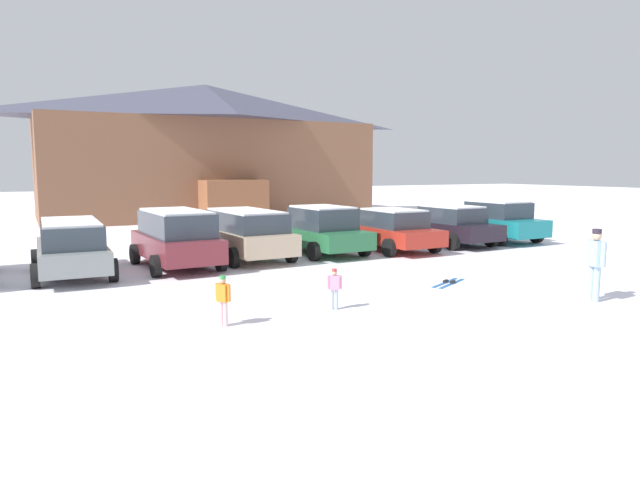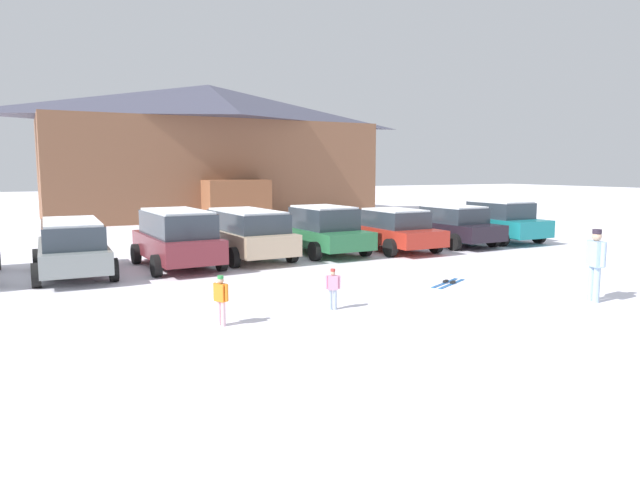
% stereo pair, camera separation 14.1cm
% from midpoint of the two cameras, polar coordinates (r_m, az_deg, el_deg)
% --- Properties ---
extents(ground, '(160.00, 160.00, 0.00)m').
position_cam_midpoint_polar(ground, '(10.06, 25.73, -11.09)').
color(ground, white).
extents(ski_lodge, '(20.45, 10.41, 8.29)m').
position_cam_midpoint_polar(ski_lodge, '(37.41, -10.85, 8.80)').
color(ski_lodge, brown).
rests_on(ski_lodge, ground).
extents(parked_grey_wagon, '(2.18, 4.70, 1.59)m').
position_cam_midpoint_polar(parked_grey_wagon, '(17.58, -23.32, -0.51)').
color(parked_grey_wagon, gray).
rests_on(parked_grey_wagon, ground).
extents(parked_maroon_van, '(2.29, 4.29, 1.78)m').
position_cam_midpoint_polar(parked_maroon_van, '(18.00, -13.91, 0.31)').
color(parked_maroon_van, maroon).
rests_on(parked_maroon_van, ground).
extents(parked_beige_suv, '(2.36, 4.63, 1.67)m').
position_cam_midpoint_polar(parked_beige_suv, '(19.24, -7.14, 0.74)').
color(parked_beige_suv, tan).
rests_on(parked_beige_suv, ground).
extents(parked_green_coupe, '(2.35, 4.52, 1.71)m').
position_cam_midpoint_polar(parked_green_coupe, '(20.34, 0.36, 1.01)').
color(parked_green_coupe, '#276B3F').
rests_on(parked_green_coupe, ground).
extents(parked_red_sedan, '(2.23, 4.47, 1.55)m').
position_cam_midpoint_polar(parked_red_sedan, '(21.35, 7.43, 1.08)').
color(parked_red_sedan, '#AF2B1E').
rests_on(parked_red_sedan, ground).
extents(parked_black_sedan, '(2.35, 4.45, 1.58)m').
position_cam_midpoint_polar(parked_black_sedan, '(23.30, 13.13, 1.48)').
color(parked_black_sedan, black).
rests_on(parked_black_sedan, ground).
extents(parked_teal_hatchback, '(2.27, 4.43, 1.71)m').
position_cam_midpoint_polar(parked_teal_hatchback, '(25.03, 17.46, 1.84)').
color(parked_teal_hatchback, teal).
rests_on(parked_teal_hatchback, ground).
extents(skier_child_in_pink_snowsuit, '(0.31, 0.21, 0.89)m').
position_cam_midpoint_polar(skier_child_in_pink_snowsuit, '(12.30, 1.62, -4.68)').
color(skier_child_in_pink_snowsuit, '#A1B5CD').
rests_on(skier_child_in_pink_snowsuit, ground).
extents(skier_adult_in_blue_parka, '(0.35, 0.60, 1.67)m').
position_cam_midpoint_polar(skier_adult_in_blue_parka, '(14.41, 26.08, -1.90)').
color(skier_adult_in_blue_parka, '#98B4CE').
rests_on(skier_adult_in_blue_parka, ground).
extents(skier_child_in_orange_jacket, '(0.24, 0.33, 0.99)m').
position_cam_midpoint_polar(skier_child_in_orange_jacket, '(11.18, -9.52, -5.69)').
color(skier_child_in_orange_jacket, beige).
rests_on(skier_child_in_orange_jacket, ground).
extents(pair_of_skis, '(1.48, 0.94, 0.08)m').
position_cam_midpoint_polar(pair_of_skis, '(15.51, 12.99, -4.21)').
color(pair_of_skis, blue).
rests_on(pair_of_skis, ground).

